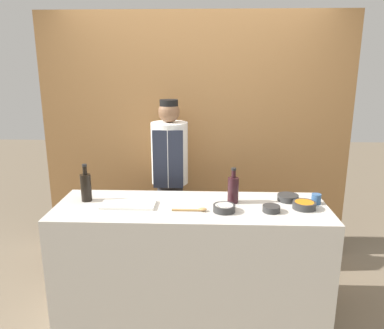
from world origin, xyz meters
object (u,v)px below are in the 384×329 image
at_px(cutting_board, 128,205).
at_px(wooden_spoon, 194,210).
at_px(sauce_bowl_white, 224,208).
at_px(sauce_bowl_brown, 271,208).
at_px(bottle_soy, 86,187).
at_px(chef_center, 170,180).
at_px(sauce_bowl_yellow, 288,197).
at_px(cup_blue, 316,199).
at_px(bottle_wine, 233,189).
at_px(sauce_bowl_orange, 304,205).

height_order(cutting_board, wooden_spoon, wooden_spoon).
bearing_deg(sauce_bowl_white, sauce_bowl_brown, 1.37).
height_order(bottle_soy, chef_center, chef_center).
height_order(sauce_bowl_brown, bottle_soy, bottle_soy).
distance_m(sauce_bowl_brown, chef_center, 1.13).
distance_m(sauce_bowl_yellow, wooden_spoon, 0.75).
bearing_deg(cup_blue, bottle_wine, 179.49).
distance_m(sauce_bowl_white, cup_blue, 0.72).
relative_size(bottle_wine, bottle_soy, 0.93).
xyz_separation_m(sauce_bowl_yellow, sauce_bowl_orange, (0.08, -0.16, 0.00)).
bearing_deg(sauce_bowl_white, wooden_spoon, -178.87).
height_order(sauce_bowl_white, wooden_spoon, sauce_bowl_white).
xyz_separation_m(sauce_bowl_yellow, cutting_board, (-1.20, -0.16, -0.02)).
xyz_separation_m(sauce_bowl_yellow, bottle_wine, (-0.42, -0.05, 0.08)).
bearing_deg(bottle_soy, sauce_bowl_brown, -7.10).
xyz_separation_m(cutting_board, bottle_soy, (-0.34, 0.10, 0.10)).
xyz_separation_m(sauce_bowl_brown, cutting_board, (-1.03, 0.07, -0.01)).
distance_m(sauce_bowl_brown, bottle_soy, 1.39).
bearing_deg(sauce_bowl_white, sauce_bowl_orange, 7.64).
distance_m(bottle_soy, cup_blue, 1.74).
relative_size(sauce_bowl_white, sauce_bowl_brown, 1.27).
relative_size(cutting_board, wooden_spoon, 1.58).
height_order(sauce_bowl_orange, chef_center, chef_center).
bearing_deg(cutting_board, bottle_soy, 163.98).
bearing_deg(bottle_wine, bottle_soy, -179.66).
height_order(sauce_bowl_yellow, cup_blue, cup_blue).
height_order(bottle_wine, bottle_soy, bottle_soy).
height_order(bottle_soy, wooden_spoon, bottle_soy).
height_order(bottle_wine, chef_center, chef_center).
bearing_deg(cup_blue, wooden_spoon, -168.49).
height_order(cutting_board, bottle_wine, bottle_wine).
bearing_deg(sauce_bowl_yellow, cup_blue, -17.01).
height_order(sauce_bowl_yellow, sauce_bowl_orange, sauce_bowl_orange).
relative_size(sauce_bowl_brown, bottle_wine, 0.46).
bearing_deg(cup_blue, chef_center, 151.34).
relative_size(sauce_bowl_yellow, bottle_soy, 0.55).
height_order(sauce_bowl_brown, cup_blue, cup_blue).
xyz_separation_m(sauce_bowl_brown, chef_center, (-0.80, 0.80, -0.05)).
height_order(cutting_board, cup_blue, cup_blue).
xyz_separation_m(sauce_bowl_yellow, sauce_bowl_white, (-0.50, -0.24, 0.00)).
bearing_deg(chef_center, bottle_wine, -49.39).
height_order(sauce_bowl_brown, bottle_wine, bottle_wine).
relative_size(sauce_bowl_brown, cup_blue, 1.62).
height_order(sauce_bowl_white, cutting_board, sauce_bowl_white).
height_order(sauce_bowl_orange, bottle_wine, bottle_wine).
bearing_deg(sauce_bowl_brown, bottle_soy, 172.90).
bearing_deg(cutting_board, sauce_bowl_brown, -4.07).
xyz_separation_m(cup_blue, wooden_spoon, (-0.91, -0.18, -0.03)).
relative_size(cutting_board, chef_center, 0.24).
relative_size(bottle_wine, chef_center, 0.17).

